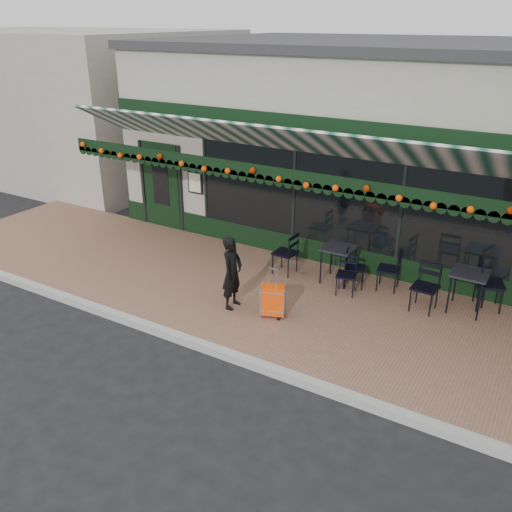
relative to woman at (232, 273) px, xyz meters
The scene contains 15 objects.
ground 1.74m from the woman, 54.94° to the right, with size 80.00×80.00×0.00m, color black.
sidewalk 1.40m from the woman, 41.18° to the left, with size 18.00×4.00×0.15m, color brown.
curb 1.76m from the woman, 56.61° to the right, with size 18.00×0.16×0.15m, color #9E9E99.
restaurant_building 6.80m from the woman, 82.49° to the left, with size 12.00×9.60×4.50m.
neighbor_building_left 13.97m from the woman, 150.87° to the left, with size 12.00×8.00×4.80m, color #A29B8F.
woman is the anchor object (origin of this frame).
suitcase 0.92m from the woman, ahead, with size 0.48×0.37×0.96m.
cafe_table_a 4.36m from the woman, 28.66° to the left, with size 0.64×0.64×0.79m.
cafe_table_b 2.38m from the woman, 57.46° to the left, with size 0.63×0.63×0.78m.
chair_a_left 3.19m from the woman, 44.03° to the left, with size 0.43×0.43×0.86m, color black, non-canonical shape.
chair_a_right 4.81m from the woman, 30.10° to the left, with size 0.50×0.50×1.00m, color black, non-canonical shape.
chair_a_front 3.58m from the woman, 28.45° to the left, with size 0.46×0.46×0.93m, color black, non-canonical shape.
chair_b_left 1.84m from the woman, 85.11° to the left, with size 0.46×0.46×0.92m, color black, non-canonical shape.
chair_b_right 2.61m from the woman, 49.96° to the left, with size 0.40×0.40×0.81m, color black, non-canonical shape.
chair_b_front 2.31m from the woman, 44.23° to the left, with size 0.39×0.39×0.79m, color black, non-canonical shape.
Camera 1 is at (4.15, -6.32, 5.20)m, focal length 38.00 mm.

